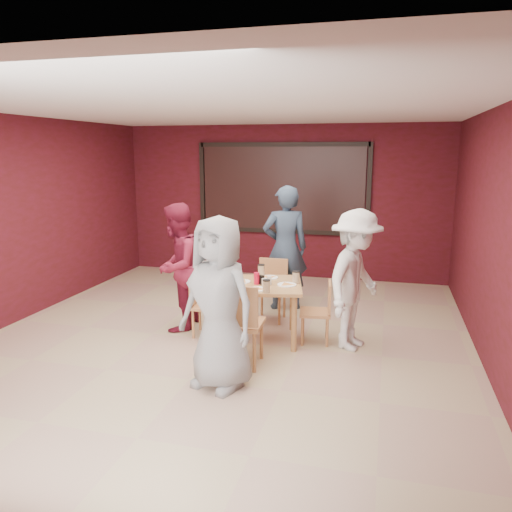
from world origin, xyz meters
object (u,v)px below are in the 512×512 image
(chair_back, at_px, (272,286))
(diner_left, at_px, (177,267))
(chair_right, at_px, (321,309))
(chair_left, at_px, (203,301))
(chair_front, at_px, (240,320))
(diner_back, at_px, (285,248))
(diner_front, at_px, (219,303))
(diner_right, at_px, (355,280))
(dining_table, at_px, (264,290))

(chair_back, relative_size, diner_left, 0.51)
(chair_right, distance_m, diner_left, 1.94)
(chair_left, xyz_separation_m, chair_right, (1.49, 0.13, -0.01))
(chair_front, height_order, diner_back, diner_back)
(diner_front, xyz_separation_m, diner_right, (1.23, 1.36, -0.03))
(dining_table, height_order, diner_back, diner_back)
(diner_left, bearing_deg, dining_table, 84.23)
(chair_back, distance_m, diner_back, 0.70)
(chair_front, bearing_deg, chair_back, 91.19)
(chair_back, bearing_deg, chair_left, -129.77)
(chair_front, height_order, diner_left, diner_left)
(chair_left, xyz_separation_m, diner_left, (-0.40, 0.16, 0.39))
(diner_back, distance_m, diner_left, 1.71)
(chair_front, xyz_separation_m, diner_front, (-0.07, -0.47, 0.33))
(diner_back, height_order, diner_left, diner_back)
(chair_left, height_order, chair_right, chair_left)
(chair_left, relative_size, diner_left, 0.47)
(diner_right, bearing_deg, chair_back, 76.18)
(chair_right, relative_size, diner_back, 0.42)
(chair_back, distance_m, chair_left, 1.10)
(chair_back, bearing_deg, chair_front, -88.81)
(dining_table, relative_size, chair_right, 1.42)
(chair_back, relative_size, chair_right, 1.10)
(chair_back, distance_m, diner_right, 1.47)
(chair_back, relative_size, diner_right, 0.51)
(diner_front, height_order, diner_back, diner_back)
(chair_front, bearing_deg, diner_right, 37.63)
(diner_front, bearing_deg, diner_right, 67.46)
(diner_back, height_order, diner_right, diner_back)
(chair_left, distance_m, diner_back, 1.66)
(chair_left, bearing_deg, chair_back, 50.23)
(chair_left, height_order, diner_front, diner_front)
(chair_right, xyz_separation_m, diner_back, (-0.70, 1.26, 0.49))
(diner_back, xyz_separation_m, diner_left, (-1.19, -1.22, -0.09))
(diner_front, xyz_separation_m, diner_back, (0.12, 2.68, 0.06))
(diner_right, bearing_deg, chair_right, 101.08)
(diner_front, height_order, diner_left, diner_front)
(chair_front, relative_size, chair_left, 1.21)
(dining_table, bearing_deg, chair_left, -177.50)
(dining_table, xyz_separation_m, diner_front, (-0.12, -1.33, 0.22))
(chair_front, distance_m, diner_back, 2.24)
(diner_front, bearing_deg, chair_right, 79.49)
(chair_right, xyz_separation_m, diner_front, (-0.82, -1.42, 0.43))
(chair_left, bearing_deg, chair_front, -48.11)
(chair_back, bearing_deg, dining_table, -84.01)
(diner_left, bearing_deg, chair_front, 49.46)
(chair_right, relative_size, diner_left, 0.46)
(chair_front, relative_size, chair_right, 1.24)
(dining_table, height_order, diner_front, diner_front)
(chair_front, bearing_deg, dining_table, 86.63)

